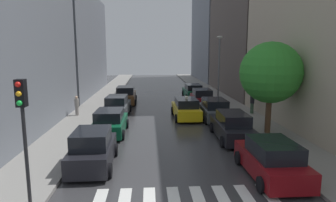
{
  "coord_description": "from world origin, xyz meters",
  "views": [
    {
      "loc": [
        -1.32,
        -7.04,
        5.33
      ],
      "look_at": [
        0.41,
        19.39,
        0.86
      ],
      "focal_mm": 31.48,
      "sensor_mm": 36.0,
      "label": 1
    }
  ],
  "objects_px": {
    "parked_car_right_nearest": "(271,160)",
    "street_tree_right": "(271,73)",
    "parked_car_left_third": "(117,106)",
    "lamp_post_right": "(219,65)",
    "taxi_midroad": "(186,109)",
    "traffic_light_left_corner": "(23,115)",
    "parked_car_left_fourth": "(126,96)",
    "pedestrian_near_tree": "(77,105)",
    "parked_car_left_second": "(110,123)",
    "parked_car_right_third": "(214,110)",
    "parked_car_right_fourth": "(202,98)",
    "parked_car_left_nearest": "(93,150)",
    "parked_car_right_second": "(232,127)",
    "pedestrian_foreground": "(252,96)",
    "parked_car_right_fifth": "(193,91)"
  },
  "relations": [
    {
      "from": "pedestrian_near_tree",
      "to": "street_tree_right",
      "type": "bearing_deg",
      "value": 108.61
    },
    {
      "from": "parked_car_right_second",
      "to": "street_tree_right",
      "type": "height_order",
      "value": "street_tree_right"
    },
    {
      "from": "parked_car_right_second",
      "to": "parked_car_right_fourth",
      "type": "bearing_deg",
      "value": 0.44
    },
    {
      "from": "taxi_midroad",
      "to": "traffic_light_left_corner",
      "type": "height_order",
      "value": "traffic_light_left_corner"
    },
    {
      "from": "parked_car_right_second",
      "to": "taxi_midroad",
      "type": "distance_m",
      "value": 6.36
    },
    {
      "from": "parked_car_left_third",
      "to": "parked_car_right_nearest",
      "type": "xyz_separation_m",
      "value": [
        7.85,
        -12.79,
        -0.02
      ]
    },
    {
      "from": "traffic_light_left_corner",
      "to": "lamp_post_right",
      "type": "xyz_separation_m",
      "value": [
        11.0,
        18.86,
        0.72
      ]
    },
    {
      "from": "pedestrian_foreground",
      "to": "parked_car_left_fourth",
      "type": "bearing_deg",
      "value": 45.9
    },
    {
      "from": "parked_car_left_second",
      "to": "traffic_light_left_corner",
      "type": "relative_size",
      "value": 1.0
    },
    {
      "from": "parked_car_right_fifth",
      "to": "pedestrian_foreground",
      "type": "distance_m",
      "value": 10.52
    },
    {
      "from": "parked_car_left_nearest",
      "to": "parked_car_left_third",
      "type": "bearing_deg",
      "value": -0.55
    },
    {
      "from": "parked_car_right_fourth",
      "to": "taxi_midroad",
      "type": "relative_size",
      "value": 0.91
    },
    {
      "from": "parked_car_right_nearest",
      "to": "parked_car_left_fourth",
      "type": "bearing_deg",
      "value": 22.15
    },
    {
      "from": "street_tree_right",
      "to": "traffic_light_left_corner",
      "type": "height_order",
      "value": "street_tree_right"
    },
    {
      "from": "parked_car_right_nearest",
      "to": "street_tree_right",
      "type": "bearing_deg",
      "value": -20.95
    },
    {
      "from": "parked_car_left_fourth",
      "to": "parked_car_right_third",
      "type": "distance_m",
      "value": 10.79
    },
    {
      "from": "parked_car_right_second",
      "to": "street_tree_right",
      "type": "bearing_deg",
      "value": -70.78
    },
    {
      "from": "traffic_light_left_corner",
      "to": "pedestrian_foreground",
      "type": "bearing_deg",
      "value": 48.05
    },
    {
      "from": "parked_car_left_third",
      "to": "parked_car_right_fourth",
      "type": "relative_size",
      "value": 1.12
    },
    {
      "from": "pedestrian_near_tree",
      "to": "lamp_post_right",
      "type": "bearing_deg",
      "value": 152.11
    },
    {
      "from": "traffic_light_left_corner",
      "to": "parked_car_right_nearest",
      "type": "bearing_deg",
      "value": 11.8
    },
    {
      "from": "parked_car_left_third",
      "to": "parked_car_left_nearest",
      "type": "bearing_deg",
      "value": -177.26
    },
    {
      "from": "taxi_midroad",
      "to": "lamp_post_right",
      "type": "relative_size",
      "value": 0.69
    },
    {
      "from": "parked_car_left_second",
      "to": "parked_car_right_second",
      "type": "bearing_deg",
      "value": -101.19
    },
    {
      "from": "parked_car_left_fourth",
      "to": "pedestrian_near_tree",
      "type": "bearing_deg",
      "value": 149.62
    },
    {
      "from": "parked_car_left_second",
      "to": "parked_car_right_nearest",
      "type": "relative_size",
      "value": 0.98
    },
    {
      "from": "pedestrian_near_tree",
      "to": "parked_car_left_third",
      "type": "bearing_deg",
      "value": 138.4
    },
    {
      "from": "parked_car_left_third",
      "to": "parked_car_right_fourth",
      "type": "xyz_separation_m",
      "value": [
        7.87,
        3.88,
        0.0
      ]
    },
    {
      "from": "parked_car_left_fourth",
      "to": "parked_car_right_third",
      "type": "relative_size",
      "value": 0.95
    },
    {
      "from": "parked_car_right_fifth",
      "to": "parked_car_left_third",
      "type": "bearing_deg",
      "value": 138.51
    },
    {
      "from": "parked_car_right_third",
      "to": "taxi_midroad",
      "type": "bearing_deg",
      "value": 71.88
    },
    {
      "from": "parked_car_right_fourth",
      "to": "street_tree_right",
      "type": "height_order",
      "value": "street_tree_right"
    },
    {
      "from": "parked_car_right_fifth",
      "to": "pedestrian_foreground",
      "type": "bearing_deg",
      "value": -161.92
    },
    {
      "from": "parked_car_left_third",
      "to": "lamp_post_right",
      "type": "height_order",
      "value": "lamp_post_right"
    },
    {
      "from": "parked_car_right_nearest",
      "to": "lamp_post_right",
      "type": "height_order",
      "value": "lamp_post_right"
    },
    {
      "from": "traffic_light_left_corner",
      "to": "parked_car_left_second",
      "type": "bearing_deg",
      "value": 80.19
    },
    {
      "from": "parked_car_left_fourth",
      "to": "parked_car_right_fifth",
      "type": "height_order",
      "value": "parked_car_left_fourth"
    },
    {
      "from": "parked_car_left_nearest",
      "to": "pedestrian_foreground",
      "type": "height_order",
      "value": "pedestrian_foreground"
    },
    {
      "from": "parked_car_left_nearest",
      "to": "parked_car_left_fourth",
      "type": "relative_size",
      "value": 0.9
    },
    {
      "from": "parked_car_right_nearest",
      "to": "parked_car_right_second",
      "type": "relative_size",
      "value": 0.91
    },
    {
      "from": "lamp_post_right",
      "to": "street_tree_right",
      "type": "bearing_deg",
      "value": -85.98
    },
    {
      "from": "pedestrian_near_tree",
      "to": "parked_car_right_third",
      "type": "bearing_deg",
      "value": 124.5
    },
    {
      "from": "parked_car_left_second",
      "to": "parked_car_left_fourth",
      "type": "height_order",
      "value": "parked_car_left_fourth"
    },
    {
      "from": "parked_car_right_fifth",
      "to": "traffic_light_left_corner",
      "type": "distance_m",
      "value": 25.97
    },
    {
      "from": "parked_car_left_fourth",
      "to": "pedestrian_near_tree",
      "type": "relative_size",
      "value": 2.85
    },
    {
      "from": "traffic_light_left_corner",
      "to": "parked_car_right_third",
      "type": "bearing_deg",
      "value": 54.13
    },
    {
      "from": "parked_car_left_third",
      "to": "traffic_light_left_corner",
      "type": "height_order",
      "value": "traffic_light_left_corner"
    },
    {
      "from": "pedestrian_near_tree",
      "to": "pedestrian_foreground",
      "type": "bearing_deg",
      "value": 132.33
    },
    {
      "from": "parked_car_left_third",
      "to": "parked_car_left_fourth",
      "type": "height_order",
      "value": "parked_car_left_fourth"
    },
    {
      "from": "parked_car_right_third",
      "to": "parked_car_left_second",
      "type": "bearing_deg",
      "value": 115.47
    }
  ]
}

